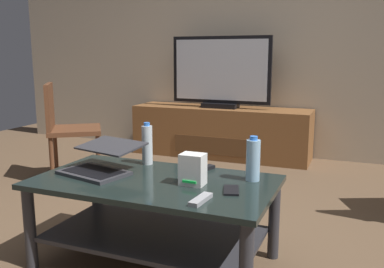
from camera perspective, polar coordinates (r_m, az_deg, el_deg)
name	(u,v)px	position (r m, az deg, el deg)	size (l,w,h in m)	color
ground_plane	(174,246)	(2.50, -2.51, -14.98)	(7.68, 7.68, 0.00)	brown
back_wall	(271,24)	(4.65, 10.69, 14.48)	(6.40, 0.12, 2.80)	#B2A38C
coffee_table	(155,205)	(2.21, -5.11, -9.66)	(1.23, 0.68, 0.46)	black
media_cabinet	(221,132)	(4.52, 3.93, 0.29)	(1.90, 0.49, 0.53)	brown
television	(221,74)	(4.43, 3.94, 8.22)	(1.07, 0.20, 0.74)	black
side_chair	(66,125)	(3.81, -16.85, 1.19)	(0.61, 0.61, 0.84)	#59331E
laptop	(101,162)	(2.33, -12.31, -3.69)	(0.43, 0.44, 0.15)	#333338
router_box	(193,169)	(2.06, 0.11, -4.83)	(0.12, 0.10, 0.16)	white
water_bottle_near	(253,160)	(2.14, 8.32, -3.49)	(0.07, 0.07, 0.23)	#99C6E5
water_bottle_far	(147,145)	(2.44, -6.12, -1.44)	(0.06, 0.06, 0.25)	silver
cell_phone	(231,190)	(1.99, 5.37, -7.62)	(0.07, 0.14, 0.01)	black
tv_remote	(201,200)	(1.84, 1.20, -8.92)	(0.04, 0.16, 0.02)	#99999E
soundbar_remote	(203,169)	(2.32, 1.47, -4.77)	(0.04, 0.16, 0.02)	black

